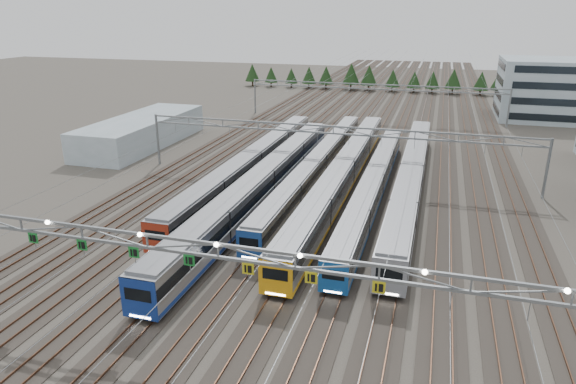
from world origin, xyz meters
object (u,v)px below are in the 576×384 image
(train_a, at_px, (252,164))
(gantry_near, at_px, (217,254))
(train_c, at_px, (318,164))
(gantry_mid, at_px, (333,136))
(west_shed, at_px, (142,131))
(train_f, at_px, (411,177))
(gantry_far, at_px, (374,91))
(train_e, at_px, (373,185))
(train_d, at_px, (343,173))
(train_b, at_px, (263,183))
(depot_bldg_north, at_px, (552,89))

(train_a, relative_size, gantry_near, 0.97)
(train_c, height_order, gantry_mid, gantry_mid)
(gantry_near, relative_size, west_shed, 1.88)
(gantry_mid, xyz_separation_m, west_shed, (-37.32, 10.34, -3.93))
(train_f, relative_size, gantry_far, 1.01)
(train_e, bearing_deg, train_d, 143.85)
(train_a, relative_size, train_f, 0.95)
(train_b, xyz_separation_m, depot_bldg_north, (44.47, 68.26, 4.28))
(train_e, distance_m, gantry_near, 34.57)
(train_a, distance_m, gantry_near, 39.28)
(train_a, height_order, train_c, train_a)
(gantry_mid, bearing_deg, train_c, 168.26)
(train_b, relative_size, train_c, 1.02)
(gantry_near, relative_size, gantry_mid, 1.00)
(depot_bldg_north, bearing_deg, train_d, -120.37)
(train_b, distance_m, gantry_near, 30.22)
(train_a, height_order, train_e, train_a)
(train_f, relative_size, gantry_near, 1.01)
(train_e, xyz_separation_m, west_shed, (-44.07, 16.96, 0.51))
(gantry_far, relative_size, depot_bldg_north, 2.56)
(west_shed, bearing_deg, train_e, -21.05)
(train_f, bearing_deg, train_a, 179.94)
(train_d, distance_m, gantry_mid, 5.80)
(train_d, xyz_separation_m, west_shed, (-39.57, 13.67, 0.26))
(gantry_mid, relative_size, west_shed, 1.88)
(gantry_near, xyz_separation_m, west_shed, (-37.27, 50.46, -4.63))
(train_b, xyz_separation_m, gantry_mid, (6.75, 11.05, 4.10))
(gantry_near, bearing_deg, train_a, 106.71)
(gantry_near, bearing_deg, gantry_mid, 89.93)
(train_a, xyz_separation_m, train_b, (4.50, -8.26, 0.09))
(gantry_far, bearing_deg, train_e, -82.55)
(train_c, bearing_deg, train_f, -13.66)
(train_c, distance_m, train_d, 5.89)
(train_b, relative_size, depot_bldg_north, 2.66)
(depot_bldg_north, bearing_deg, gantry_near, -111.21)
(train_e, height_order, train_f, train_f)
(train_d, relative_size, train_e, 1.20)
(west_shed, bearing_deg, gantry_far, 42.88)
(depot_bldg_north, height_order, west_shed, depot_bldg_north)
(train_c, distance_m, depot_bldg_north, 69.56)
(gantry_mid, bearing_deg, train_e, -44.43)
(train_b, height_order, train_e, train_b)
(gantry_near, bearing_deg, train_c, 93.11)
(train_b, height_order, gantry_mid, gantry_mid)
(train_e, bearing_deg, gantry_near, -101.47)
(train_a, height_order, gantry_mid, gantry_mid)
(gantry_far, distance_m, west_shed, 51.08)
(train_c, bearing_deg, train_a, -160.11)
(train_b, relative_size, gantry_far, 1.04)
(train_f, distance_m, west_shed, 50.32)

